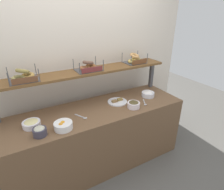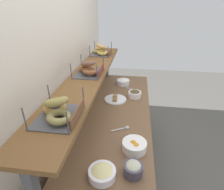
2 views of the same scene
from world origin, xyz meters
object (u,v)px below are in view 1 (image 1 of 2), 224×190
at_px(bowl_chocolate_spread, 134,104).
at_px(serving_spoon_by_edge, 83,117).
at_px(bowl_cream_cheese, 148,94).
at_px(serving_spoon_near_plate, 145,103).
at_px(serving_plate_white, 117,102).
at_px(bowl_egg_salad, 31,123).
at_px(bowl_tuna_salad, 40,131).
at_px(bagel_basket_sesame, 134,60).
at_px(bagel_basket_cinnamon_raisin, 88,67).
at_px(bagel_basket_everything, 23,76).
at_px(bowl_fruit_salad, 63,125).

distance_m(bowl_chocolate_spread, serving_spoon_by_edge, 0.66).
bearing_deg(bowl_cream_cheese, bowl_chocolate_spread, -155.20).
bearing_deg(serving_spoon_near_plate, serving_plate_white, 144.16).
bearing_deg(bowl_egg_salad, bowl_tuna_salad, -75.80).
bearing_deg(bagel_basket_sesame, serving_spoon_by_edge, -158.62).
relative_size(serving_spoon_near_plate, bagel_basket_cinnamon_raisin, 0.50).
bearing_deg(serving_plate_white, bagel_basket_cinnamon_raisin, 143.80).
distance_m(serving_spoon_by_edge, bagel_basket_cinnamon_raisin, 0.64).
bearing_deg(bowl_cream_cheese, serving_spoon_near_plate, -138.57).
bearing_deg(bowl_egg_salad, bowl_chocolate_spread, -8.94).
distance_m(bowl_cream_cheese, bagel_basket_everything, 1.61).
distance_m(bowl_egg_salad, bowl_chocolate_spread, 1.20).
distance_m(bagel_basket_everything, bagel_basket_sesame, 1.47).
bearing_deg(serving_plate_white, bagel_basket_sesame, 29.54).
bearing_deg(bowl_chocolate_spread, serving_plate_white, 114.91).
bearing_deg(bowl_egg_salad, serving_spoon_near_plate, -7.23).
bearing_deg(bagel_basket_cinnamon_raisin, bowl_egg_salad, -161.62).
xyz_separation_m(bowl_fruit_salad, bowl_chocolate_spread, (0.90, 0.02, 0.01)).
distance_m(bowl_cream_cheese, bagel_basket_cinnamon_raisin, 0.93).
bearing_deg(bagel_basket_cinnamon_raisin, serving_plate_white, -36.20).
relative_size(bowl_tuna_salad, bagel_basket_cinnamon_raisin, 0.42).
height_order(bowl_tuna_salad, bagel_basket_sesame, bagel_basket_sesame).
bearing_deg(bowl_cream_cheese, bagel_basket_sesame, 100.24).
distance_m(bowl_tuna_salad, serving_plate_white, 1.06).
bearing_deg(bagel_basket_cinnamon_raisin, bowl_fruit_salad, -136.82).
height_order(bowl_fruit_salad, bagel_basket_cinnamon_raisin, bagel_basket_cinnamon_raisin).
xyz_separation_m(bagel_basket_cinnamon_raisin, bagel_basket_sesame, (0.72, 0.02, 0.00)).
distance_m(bowl_cream_cheese, serving_plate_white, 0.48).
bearing_deg(bagel_basket_sesame, bowl_tuna_salad, -161.55).
xyz_separation_m(serving_spoon_near_plate, serving_spoon_by_edge, (-0.84, 0.07, 0.00)).
height_order(bowl_egg_salad, bagel_basket_cinnamon_raisin, bagel_basket_cinnamon_raisin).
height_order(bowl_egg_salad, bowl_fruit_salad, bowl_fruit_salad).
height_order(serving_plate_white, bagel_basket_everything, bagel_basket_everything).
distance_m(bowl_egg_salad, bowl_fruit_salad, 0.35).
distance_m(bowl_egg_salad, bagel_basket_sesame, 1.59).
relative_size(bowl_cream_cheese, serving_spoon_by_edge, 1.12).
bearing_deg(bowl_tuna_salad, bowl_egg_salad, 104.20).
xyz_separation_m(bowl_fruit_salad, bowl_cream_cheese, (1.27, 0.19, 0.00)).
bearing_deg(serving_plate_white, bagel_basket_everything, 168.64).
xyz_separation_m(bowl_fruit_salad, bowl_tuna_salad, (-0.23, 0.00, 0.01)).
relative_size(serving_spoon_by_edge, bagel_basket_everything, 0.54).
bearing_deg(serving_spoon_by_edge, bowl_tuna_salad, -167.76).
relative_size(serving_spoon_near_plate, bagel_basket_sesame, 0.56).
xyz_separation_m(bowl_fruit_salad, bagel_basket_cinnamon_raisin, (0.50, 0.47, 0.44)).
height_order(bowl_cream_cheese, bowl_tuna_salad, bowl_tuna_salad).
xyz_separation_m(serving_spoon_near_plate, bagel_basket_cinnamon_raisin, (-0.59, 0.43, 0.47)).
relative_size(bowl_egg_salad, bowl_fruit_salad, 0.96).
xyz_separation_m(serving_spoon_by_edge, bagel_basket_cinnamon_raisin, (0.25, 0.36, 0.47)).
bearing_deg(serving_spoon_by_edge, bowl_chocolate_spread, -7.46).
distance_m(bowl_chocolate_spread, serving_plate_white, 0.25).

